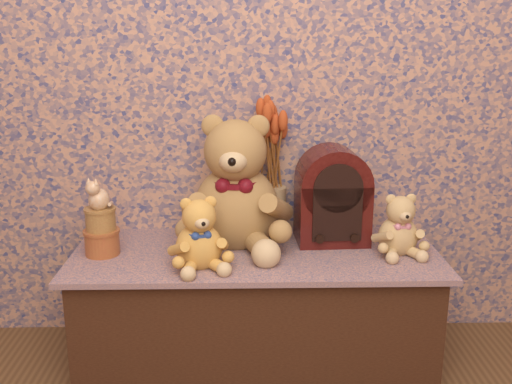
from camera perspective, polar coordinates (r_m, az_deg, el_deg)
display_shelf at (r=2.24m, az=-0.03°, el=-11.06°), size 1.33×0.55×0.44m
teddy_large at (r=2.16m, az=-1.94°, el=1.60°), size 0.45×0.53×0.53m
teddy_medium at (r=1.99m, az=-5.60°, el=-3.61°), size 0.27×0.30×0.27m
teddy_small at (r=2.17m, az=13.74°, el=-2.77°), size 0.21×0.24×0.24m
cathedral_radio at (r=2.22m, az=7.45°, el=-0.27°), size 0.28×0.21×0.37m
ceramic_vase at (r=2.31m, az=1.50°, el=-1.83°), size 0.12×0.12×0.19m
dried_stalks at (r=2.24m, az=1.55°, el=5.29°), size 0.26×0.26×0.39m
biscuit_tin_lower at (r=2.19m, az=-14.74°, el=-4.77°), size 0.16×0.16×0.09m
biscuit_tin_upper at (r=2.16m, az=-14.90°, el=-2.62°), size 0.14×0.14×0.08m
cat_figurine at (r=2.13m, az=-15.08°, el=-0.04°), size 0.12×0.12×0.12m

